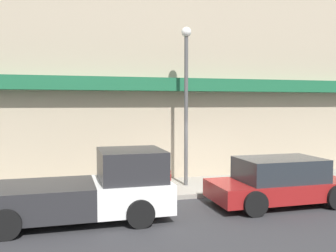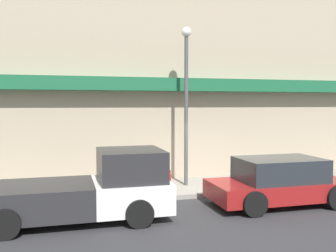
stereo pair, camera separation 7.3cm
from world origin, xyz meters
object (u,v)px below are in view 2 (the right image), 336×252
object	(u,v)px
street_lamp	(186,88)
fire_hydrant	(169,180)
pickup_truck	(88,190)
parked_car	(279,182)

from	to	relation	value
street_lamp	fire_hydrant	bearing A→B (deg)	-144.89
fire_hydrant	street_lamp	world-z (taller)	street_lamp
pickup_truck	parked_car	bearing A→B (deg)	-0.35
pickup_truck	fire_hydrant	distance (m)	3.61
pickup_truck	fire_hydrant	size ratio (longest dim) A/B	7.07
fire_hydrant	street_lamp	distance (m)	3.36
pickup_truck	fire_hydrant	bearing A→B (deg)	37.23
parked_car	street_lamp	size ratio (longest dim) A/B	0.76
fire_hydrant	street_lamp	size ratio (longest dim) A/B	0.13
pickup_truck	street_lamp	size ratio (longest dim) A/B	0.89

